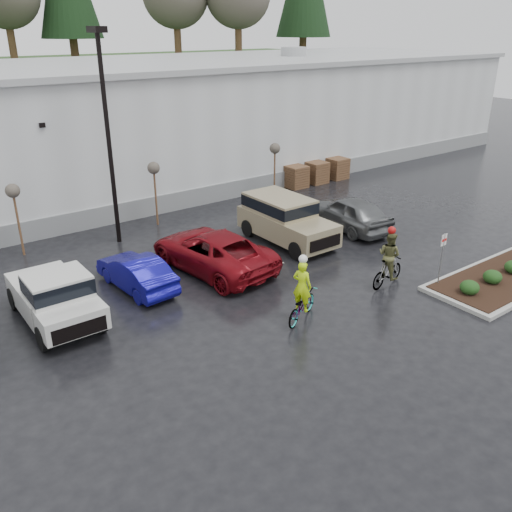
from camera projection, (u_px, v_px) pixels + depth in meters
ground at (374, 319)px, 18.52m from camera, size 120.00×120.00×0.00m
warehouse at (108, 124)px, 33.28m from camera, size 60.50×15.50×7.20m
wooded_ridge at (11, 97)px, 50.47m from camera, size 80.00×25.00×6.00m
lamppost at (106, 117)px, 22.92m from camera, size 0.50×1.00×9.22m
sapling_west at (13, 195)px, 22.62m from camera, size 0.60×0.60×3.20m
sapling_mid at (154, 171)px, 26.19m from camera, size 0.60×0.60×3.20m
sapling_east at (275, 151)px, 30.32m from camera, size 0.60×0.60×3.20m
pallet_stack_a at (296, 177)px, 33.24m from camera, size 1.20×1.20×1.35m
pallet_stack_b at (316, 172)px, 34.18m from camera, size 1.20×1.20×1.35m
pallet_stack_c at (337, 168)px, 35.17m from camera, size 1.20×1.20×1.35m
curb_island at (512, 275)px, 21.61m from camera, size 8.00×3.00×0.15m
shrub_a at (470, 287)px, 19.82m from camera, size 0.70×0.70×0.52m
shrub_b at (493, 277)px, 20.65m from camera, size 0.70×0.70×0.52m
fire_lane_sign at (442, 254)px, 20.21m from camera, size 0.30×0.05×2.20m
pickup_white at (51, 292)px, 18.22m from camera, size 2.10×5.20×1.96m
car_blue at (136, 272)px, 20.44m from camera, size 1.70×4.11×1.32m
car_red at (212, 251)px, 21.99m from camera, size 3.39×6.15×1.63m
suv_tan at (287, 221)px, 24.68m from camera, size 2.20×5.10×2.06m
car_grey at (350, 213)px, 26.41m from camera, size 2.46×5.01×1.65m
cyclist_hivis at (302, 300)px, 18.24m from camera, size 2.07×1.45×2.39m
cyclist_olive at (388, 264)px, 20.59m from camera, size 1.91×0.95×2.41m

